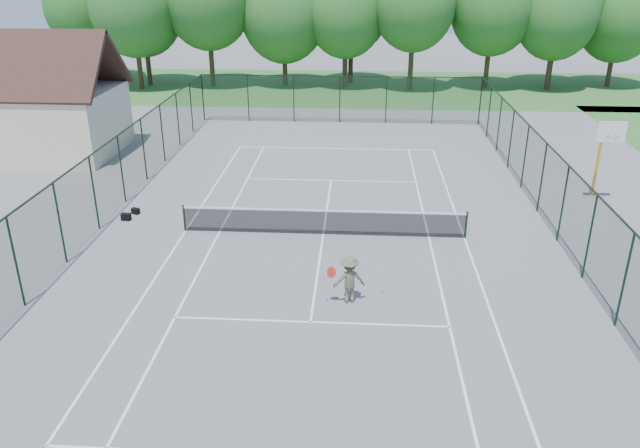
{
  "coord_description": "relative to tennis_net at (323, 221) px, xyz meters",
  "views": [
    {
      "loc": [
        1.3,
        -22.27,
        10.04
      ],
      "look_at": [
        0.0,
        -2.0,
        1.3
      ],
      "focal_mm": 35.0,
      "sensor_mm": 36.0,
      "label": 1
    }
  ],
  "objects": [
    {
      "name": "tree_line_far",
      "position": [
        0.0,
        30.0,
        5.42
      ],
      "size": [
        39.4,
        6.4,
        9.7
      ],
      "color": "#433020",
      "rests_on": "ground"
    },
    {
      "name": "basketball_goal",
      "position": [
        11.99,
        4.65,
        1.99
      ],
      "size": [
        1.2,
        1.43,
        3.65
      ],
      "color": "gold",
      "rests_on": "ground"
    },
    {
      "name": "sports_bag_a",
      "position": [
        -8.22,
        0.9,
        -0.43
      ],
      "size": [
        0.4,
        0.27,
        0.3
      ],
      "primitive_type": "cube",
      "rotation": [
        0.0,
        0.0,
        -0.13
      ],
      "color": "black",
      "rests_on": "ground"
    },
    {
      "name": "grass_far",
      "position": [
        0.0,
        30.0,
        -0.57
      ],
      "size": [
        80.0,
        16.0,
        0.01
      ],
      "primitive_type": "cube",
      "color": "#397230",
      "rests_on": "ground"
    },
    {
      "name": "fence_enclosure",
      "position": [
        0.0,
        0.0,
        0.98
      ],
      "size": [
        18.05,
        36.05,
        3.02
      ],
      "color": "#15341D",
      "rests_on": "ground"
    },
    {
      "name": "ground",
      "position": [
        0.0,
        0.0,
        -0.58
      ],
      "size": [
        140.0,
        140.0,
        0.0
      ],
      "primitive_type": "plane",
      "color": "slate",
      "rests_on": "ground"
    },
    {
      "name": "court_lines",
      "position": [
        0.0,
        0.0,
        -0.57
      ],
      "size": [
        11.05,
        23.85,
        0.01
      ],
      "color": "white",
      "rests_on": "ground"
    },
    {
      "name": "tennis_net",
      "position": [
        0.0,
        0.0,
        0.0
      ],
      "size": [
        11.08,
        0.08,
        1.1
      ],
      "color": "black",
      "rests_on": "ground"
    },
    {
      "name": "tennis_player",
      "position": [
        1.11,
        -5.11,
        0.21
      ],
      "size": [
        1.88,
        0.84,
        1.56
      ],
      "color": "#586042",
      "rests_on": "ground"
    },
    {
      "name": "utility_building",
      "position": [
        -16.0,
        10.0,
        2.54
      ],
      "size": [
        8.6,
        6.27,
        6.63
      ],
      "color": "beige",
      "rests_on": "ground"
    },
    {
      "name": "sports_bag_b",
      "position": [
        -8.06,
        1.6,
        -0.45
      ],
      "size": [
        0.38,
        0.31,
        0.25
      ],
      "primitive_type": "cube",
      "rotation": [
        0.0,
        0.0,
        -0.39
      ],
      "color": "black",
      "rests_on": "ground"
    }
  ]
}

